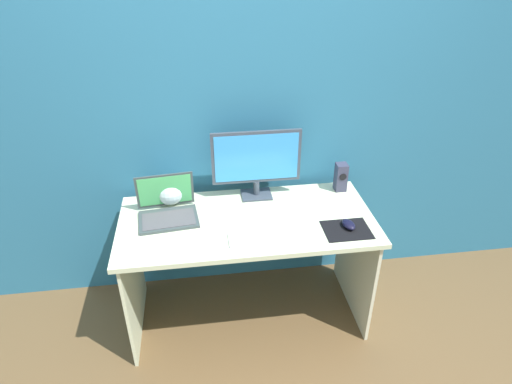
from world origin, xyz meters
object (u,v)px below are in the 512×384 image
object	(u,v)px
monitor	(256,161)
keyboard_external	(269,237)
speaker_right	(341,177)
laptop	(167,209)
mouse	(349,224)
fishbowl	(170,190)

from	to	relation	value
monitor	keyboard_external	size ratio (longest dim) A/B	1.23
monitor	speaker_right	size ratio (longest dim) A/B	2.96
monitor	laptop	xyz separation A→B (m)	(-0.52, -0.16, -0.19)
keyboard_external	mouse	world-z (taller)	mouse
speaker_right	keyboard_external	distance (m)	0.68
speaker_right	laptop	bearing A→B (deg)	-171.41
fishbowl	mouse	xyz separation A→B (m)	(0.95, -0.39, -0.06)
fishbowl	laptop	bearing A→B (deg)	-94.98
keyboard_external	mouse	size ratio (longest dim) A/B	4.22
monitor	mouse	xyz separation A→B (m)	(0.44, -0.40, -0.21)
speaker_right	keyboard_external	xyz separation A→B (m)	(-0.51, -0.43, -0.08)
mouse	monitor	bearing A→B (deg)	127.85
fishbowl	speaker_right	bearing A→B (deg)	0.38
speaker_right	laptop	size ratio (longest dim) A/B	0.51
monitor	keyboard_external	world-z (taller)	monitor
mouse	keyboard_external	bearing A→B (deg)	173.72
speaker_right	laptop	distance (m)	1.05
laptop	keyboard_external	world-z (taller)	laptop
laptop	mouse	size ratio (longest dim) A/B	3.45
monitor	fishbowl	distance (m)	0.53
keyboard_external	fishbowl	bearing A→B (deg)	139.99
speaker_right	mouse	bearing A→B (deg)	-100.60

